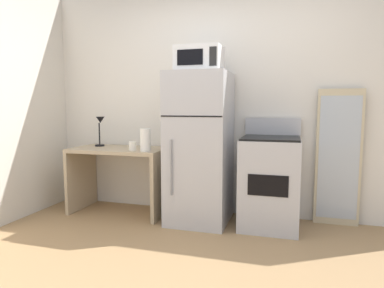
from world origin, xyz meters
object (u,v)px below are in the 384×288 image
(desk_lamp, at_px, (100,126))
(oven_range, at_px, (270,182))
(desk, at_px, (120,168))
(coffee_mug, at_px, (133,146))
(leaning_mirror, at_px, (338,158))
(paper_towel_roll, at_px, (145,140))
(microwave, at_px, (199,59))
(refrigerator, at_px, (200,148))

(desk_lamp, height_order, oven_range, desk_lamp)
(desk, relative_size, coffee_mug, 11.36)
(oven_range, bearing_deg, leaning_mirror, 21.04)
(paper_towel_roll, bearing_deg, leaning_mirror, 12.13)
(coffee_mug, relative_size, microwave, 0.21)
(desk, xyz_separation_m, coffee_mug, (0.23, -0.14, 0.28))
(desk_lamp, distance_m, leaning_mirror, 2.67)
(desk, distance_m, microwave, 1.52)
(oven_range, bearing_deg, coffee_mug, -174.54)
(paper_towel_roll, xyz_separation_m, leaning_mirror, (1.95, 0.42, -0.17))
(desk, distance_m, refrigerator, 1.00)
(desk, bearing_deg, refrigerator, -1.86)
(paper_towel_roll, xyz_separation_m, microwave, (0.56, 0.11, 0.83))
(oven_range, distance_m, leaning_mirror, 0.75)
(desk, distance_m, paper_towel_roll, 0.56)
(paper_towel_roll, bearing_deg, refrigerator, 13.35)
(desk_lamp, xyz_separation_m, leaning_mirror, (2.64, 0.17, -0.29))
(coffee_mug, xyz_separation_m, leaning_mirror, (2.11, 0.39, -0.10))
(paper_towel_roll, relative_size, oven_range, 0.22)
(desk_lamp, relative_size, coffee_mug, 3.72)
(paper_towel_roll, height_order, microwave, microwave)
(microwave, bearing_deg, refrigerator, 90.31)
(coffee_mug, distance_m, oven_range, 1.49)
(refrigerator, bearing_deg, paper_towel_roll, -166.65)
(desk, bearing_deg, oven_range, 0.00)
(desk, xyz_separation_m, refrigerator, (0.96, -0.03, 0.27))
(paper_towel_roll, distance_m, oven_range, 1.36)
(coffee_mug, xyz_separation_m, oven_range, (1.45, 0.14, -0.33))
(paper_towel_roll, height_order, refrigerator, refrigerator)
(microwave, bearing_deg, desk, 176.88)
(desk_lamp, xyz_separation_m, microwave, (1.25, -0.14, 0.71))
(oven_range, xyz_separation_m, leaning_mirror, (0.66, 0.26, 0.23))
(refrigerator, distance_m, microwave, 0.92)
(desk_lamp, height_order, coffee_mug, desk_lamp)
(paper_towel_roll, relative_size, coffee_mug, 2.53)
(desk_lamp, relative_size, oven_range, 0.32)
(microwave, relative_size, oven_range, 0.42)
(oven_range, bearing_deg, microwave, -175.88)
(leaning_mirror, bearing_deg, coffee_mug, -169.45)
(desk, distance_m, oven_range, 1.69)
(paper_towel_roll, height_order, coffee_mug, paper_towel_roll)
(paper_towel_roll, relative_size, leaning_mirror, 0.17)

